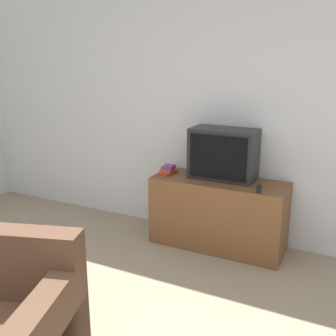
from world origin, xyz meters
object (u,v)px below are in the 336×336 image
(book_stack, at_px, (168,170))
(television, at_px, (223,154))
(tv_stand, at_px, (218,213))
(remote_on_stand, at_px, (259,189))

(book_stack, bearing_deg, television, 9.29)
(tv_stand, height_order, book_stack, book_stack)
(tv_stand, distance_m, television, 0.58)
(television, relative_size, remote_on_stand, 3.48)
(tv_stand, relative_size, television, 2.05)
(remote_on_stand, bearing_deg, tv_stand, 163.71)
(remote_on_stand, bearing_deg, book_stack, 173.52)
(tv_stand, xyz_separation_m, television, (0.00, 0.08, 0.58))
(tv_stand, height_order, television, television)
(tv_stand, bearing_deg, remote_on_stand, -16.29)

